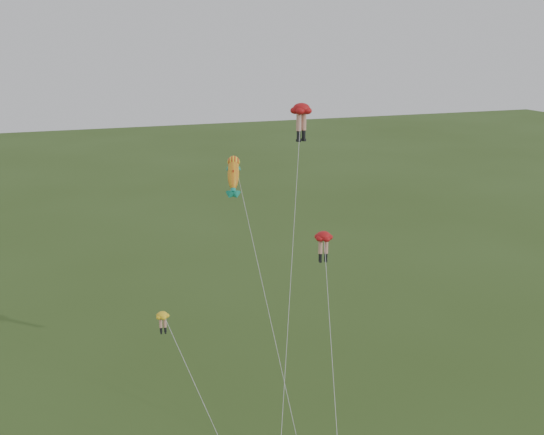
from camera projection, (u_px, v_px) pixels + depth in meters
name	position (u px, v px, depth m)	size (l,w,h in m)	color
legs_kite_red_high	(301.00, 115.00, 45.57)	(7.87, 15.01, 20.18)	#B11214
legs_kite_red_mid	(324.00, 242.00, 41.77)	(3.79, 10.54, 12.04)	#B11214
legs_kite_yellow	(167.00, 326.00, 37.83)	(3.51, 7.03, 8.39)	yellow
fish_kite	(234.00, 174.00, 41.50)	(2.12, 11.65, 17.29)	yellow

